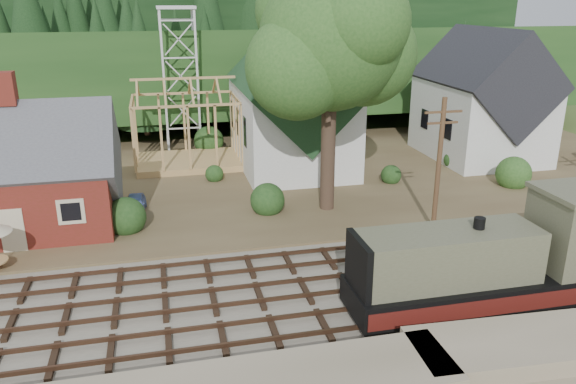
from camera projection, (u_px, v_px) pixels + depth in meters
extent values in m
plane|color=#384C1E|center=(348.00, 290.00, 26.47)|extent=(140.00, 140.00, 0.00)
cube|color=#726B5B|center=(348.00, 289.00, 26.44)|extent=(64.00, 11.00, 0.16)
cube|color=brown|center=(271.00, 176.00, 42.98)|extent=(64.00, 26.00, 0.30)
cube|color=#1E3F19|center=(230.00, 117.00, 65.10)|extent=(70.00, 28.96, 12.74)
cube|color=black|center=(215.00, 95.00, 79.82)|extent=(80.00, 20.00, 12.00)
cube|color=maroon|center=(24.00, 196.00, 32.42)|extent=(10.00, 7.00, 3.80)
cube|color=#4C4C51|center=(19.00, 165.00, 31.80)|extent=(10.80, 7.41, 7.41)
cube|color=maroon|center=(7.00, 89.00, 30.39)|extent=(0.90, 0.90, 1.80)
cube|color=beige|center=(13.00, 231.00, 29.41)|extent=(1.20, 0.06, 2.40)
cube|color=silver|center=(291.00, 126.00, 44.15)|extent=(8.00, 12.00, 6.40)
cube|color=#1A3A1B|center=(291.00, 85.00, 43.10)|extent=(8.40, 12.96, 8.40)
cube|color=silver|center=(312.00, 68.00, 36.92)|extent=(2.40, 2.40, 4.00)
cone|color=#1A3A1B|center=(313.00, 15.00, 35.84)|extent=(5.37, 5.37, 2.60)
cube|color=silver|center=(480.00, 119.00, 46.67)|extent=(8.00, 10.00, 6.40)
cube|color=black|center=(485.00, 80.00, 45.62)|extent=(8.40, 10.80, 8.40)
cube|color=tan|center=(188.00, 162.00, 45.23)|extent=(8.00, 6.00, 0.50)
cube|color=tan|center=(183.00, 78.00, 43.05)|extent=(8.00, 0.18, 0.18)
cube|color=silver|center=(164.00, 82.00, 47.28)|extent=(0.18, 0.18, 12.00)
cube|color=silver|center=(198.00, 81.00, 47.88)|extent=(0.18, 0.18, 12.00)
cube|color=silver|center=(163.00, 78.00, 49.85)|extent=(0.18, 0.18, 12.00)
cube|color=silver|center=(195.00, 77.00, 50.46)|extent=(0.18, 0.18, 12.00)
cube|color=silver|center=(176.00, 7.00, 46.90)|extent=(3.20, 3.20, 0.25)
cylinder|color=#38281E|center=(328.00, 147.00, 34.69)|extent=(0.90, 0.90, 8.00)
sphere|color=#28521E|center=(331.00, 39.00, 32.56)|extent=(8.40, 8.40, 8.40)
sphere|color=#28521E|center=(364.00, 54.00, 34.34)|extent=(6.40, 6.40, 6.40)
sphere|color=#28521E|center=(297.00, 68.00, 31.84)|extent=(6.00, 6.00, 6.00)
cylinder|color=#4C331E|center=(438.00, 168.00, 31.45)|extent=(0.28, 0.28, 8.00)
cube|color=#4C331E|center=(444.00, 112.00, 30.40)|extent=(2.20, 0.12, 0.12)
cube|color=#4C331E|center=(443.00, 123.00, 30.59)|extent=(1.80, 0.12, 0.12)
cube|color=black|center=(492.00, 301.00, 24.81)|extent=(12.89, 2.68, 0.38)
cube|color=black|center=(494.00, 286.00, 24.57)|extent=(12.89, 3.11, 1.18)
cube|color=#50513B|center=(448.00, 256.00, 23.49)|extent=(7.73, 2.47, 2.26)
cube|color=#4F1511|center=(515.00, 304.00, 23.11)|extent=(12.89, 0.04, 0.75)
cube|color=#4F1511|center=(474.00, 270.00, 26.02)|extent=(12.89, 0.04, 0.75)
cylinder|color=black|center=(479.00, 226.00, 23.37)|extent=(0.47, 0.47, 0.75)
imported|color=#5772BB|center=(135.00, 204.00, 35.05)|extent=(1.35, 3.17, 1.07)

